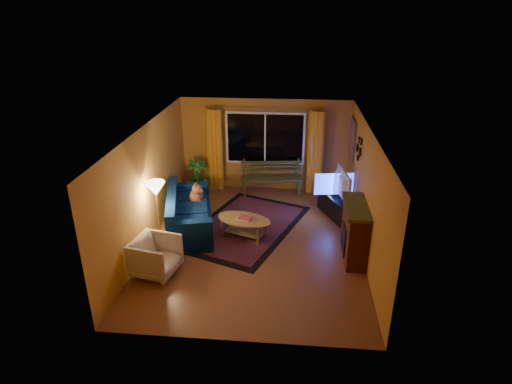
# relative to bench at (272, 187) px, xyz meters

# --- Properties ---
(floor) EXTENTS (4.50, 6.00, 0.02)m
(floor) POSITION_rel_bench_xyz_m (-0.21, -2.52, -0.25)
(floor) COLOR brown
(floor) RESTS_ON ground
(ceiling) EXTENTS (4.50, 6.00, 0.02)m
(ceiling) POSITION_rel_bench_xyz_m (-0.21, -2.52, 2.27)
(ceiling) COLOR white
(ceiling) RESTS_ON ground
(wall_back) EXTENTS (4.50, 0.02, 2.50)m
(wall_back) POSITION_rel_bench_xyz_m (-0.21, 0.49, 1.01)
(wall_back) COLOR #C48030
(wall_back) RESTS_ON ground
(wall_left) EXTENTS (0.02, 6.00, 2.50)m
(wall_left) POSITION_rel_bench_xyz_m (-2.47, -2.52, 1.01)
(wall_left) COLOR #C48030
(wall_left) RESTS_ON ground
(wall_right) EXTENTS (0.02, 6.00, 2.50)m
(wall_right) POSITION_rel_bench_xyz_m (2.05, -2.52, 1.01)
(wall_right) COLOR #C48030
(wall_right) RESTS_ON ground
(window) EXTENTS (2.00, 0.02, 1.30)m
(window) POSITION_rel_bench_xyz_m (-0.21, 0.43, 1.21)
(window) COLOR black
(window) RESTS_ON wall_back
(curtain_rod) EXTENTS (3.20, 0.03, 0.03)m
(curtain_rod) POSITION_rel_bench_xyz_m (-0.21, 0.38, 2.01)
(curtain_rod) COLOR #BF8C3F
(curtain_rod) RESTS_ON wall_back
(curtain_left) EXTENTS (0.36, 0.36, 2.24)m
(curtain_left) POSITION_rel_bench_xyz_m (-1.56, 0.36, 0.88)
(curtain_left) COLOR orange
(curtain_left) RESTS_ON ground
(curtain_right) EXTENTS (0.36, 0.36, 2.24)m
(curtain_right) POSITION_rel_bench_xyz_m (1.14, 0.36, 0.88)
(curtain_right) COLOR orange
(curtain_right) RESTS_ON ground
(bench) EXTENTS (1.67, 0.69, 0.48)m
(bench) POSITION_rel_bench_xyz_m (0.00, 0.00, 0.00)
(bench) COLOR #363A18
(bench) RESTS_ON ground
(potted_plant) EXTENTS (0.69, 0.69, 0.95)m
(potted_plant) POSITION_rel_bench_xyz_m (-2.01, -0.05, 0.23)
(potted_plant) COLOR #235B1E
(potted_plant) RESTS_ON ground
(sofa) EXTENTS (1.44, 2.37, 0.89)m
(sofa) POSITION_rel_bench_xyz_m (-1.73, -2.09, 0.21)
(sofa) COLOR #051B49
(sofa) RESTS_ON ground
(dog) EXTENTS (0.41, 0.49, 0.46)m
(dog) POSITION_rel_bench_xyz_m (-1.68, -1.59, 0.43)
(dog) COLOR #A25233
(dog) RESTS_ON sofa
(armchair) EXTENTS (0.88, 0.92, 0.81)m
(armchair) POSITION_rel_bench_xyz_m (-1.97, -3.85, 0.16)
(armchair) COLOR beige
(armchair) RESTS_ON ground
(floor_lamp) EXTENTS (0.29, 0.29, 1.45)m
(floor_lamp) POSITION_rel_bench_xyz_m (-2.20, -2.84, 0.49)
(floor_lamp) COLOR #BF8C3F
(floor_lamp) RESTS_ON ground
(rug) EXTENTS (3.09, 3.77, 0.02)m
(rug) POSITION_rel_bench_xyz_m (-0.51, -1.85, -0.23)
(rug) COLOR maroon
(rug) RESTS_ON ground
(coffee_table) EXTENTS (1.56, 1.56, 0.45)m
(coffee_table) POSITION_rel_bench_xyz_m (-0.46, -2.31, -0.02)
(coffee_table) COLOR olive
(coffee_table) RESTS_ON ground
(tv_console) EXTENTS (0.86, 1.28, 0.51)m
(tv_console) POSITION_rel_bench_xyz_m (1.64, -1.10, 0.01)
(tv_console) COLOR black
(tv_console) RESTS_ON ground
(television) EXTENTS (0.32, 1.17, 0.67)m
(television) POSITION_rel_bench_xyz_m (1.64, -1.10, 0.60)
(television) COLOR black
(television) RESTS_ON tv_console
(fireplace) EXTENTS (0.40, 1.20, 1.10)m
(fireplace) POSITION_rel_bench_xyz_m (1.84, -2.92, 0.31)
(fireplace) COLOR maroon
(fireplace) RESTS_ON ground
(mirror_cluster) EXTENTS (0.06, 0.60, 0.56)m
(mirror_cluster) POSITION_rel_bench_xyz_m (2.00, -1.22, 1.56)
(mirror_cluster) COLOR black
(mirror_cluster) RESTS_ON wall_right
(painting) EXTENTS (0.04, 0.76, 0.96)m
(painting) POSITION_rel_bench_xyz_m (2.01, -0.07, 1.41)
(painting) COLOR orange
(painting) RESTS_ON wall_right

